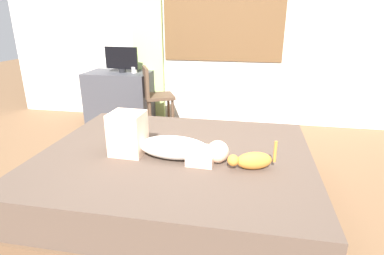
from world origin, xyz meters
The scene contains 10 objects.
ground_plane centered at (0.00, 0.00, 0.00)m, with size 16.00×16.00×0.00m, color brown.
back_wall_with_window centered at (0.00, 2.33, 1.45)m, with size 6.40×0.14×2.90m.
bed centered at (-0.08, 0.05, 0.22)m, with size 2.23×1.85×0.44m.
person_lying centered at (-0.16, -0.04, 0.56)m, with size 0.94×0.29×0.34m.
cat centered at (0.53, -0.13, 0.51)m, with size 0.35×0.18×0.21m.
desk centered at (-1.36, 1.93, 0.37)m, with size 0.90×0.56×0.74m.
tv_monitor centered at (-1.29, 1.93, 0.92)m, with size 0.48×0.10×0.35m.
cup centered at (-1.11, 1.93, 0.78)m, with size 0.07×0.07×0.08m, color white.
chair_by_desk centered at (-0.78, 1.74, 0.51)m, with size 0.51×0.51×0.86m.
curtain_left centered at (-0.99, 2.21, 1.34)m, with size 0.44×0.06×2.69m, color #ADCC75.
Camera 1 is at (0.49, -2.19, 1.49)m, focal length 29.07 mm.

